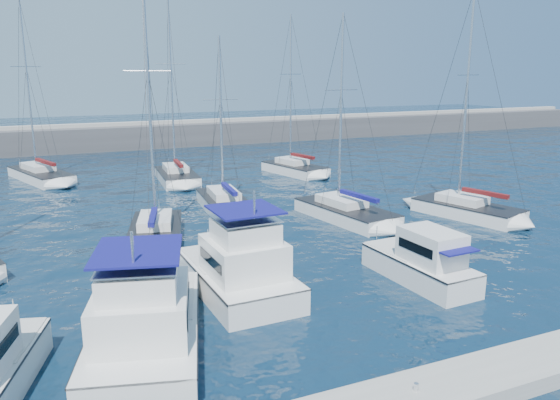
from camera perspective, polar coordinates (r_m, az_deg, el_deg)
name	(u,v)px	position (r m, az deg, el deg)	size (l,w,h in m)	color
ground	(275,284)	(27.03, -0.55, -8.76)	(220.00, 220.00, 0.00)	black
breakwater	(121,140)	(76.20, -16.30, 6.00)	(160.00, 6.00, 4.45)	#424244
dock	(415,399)	(18.43, 13.96, -19.54)	(40.00, 2.20, 0.60)	gray
dock_cleat_centre	(416,387)	(18.21, 14.04, -18.42)	(0.16, 0.16, 0.25)	silver
motor_yacht_port_inner	(145,324)	(21.11, -13.89, -12.47)	(6.09, 9.65, 4.69)	silver
motor_yacht_stbd_inner	(240,271)	(25.60, -4.24, -7.38)	(4.01, 7.81, 4.69)	silver
motor_yacht_stbd_outer	(423,264)	(27.82, 14.68, -6.49)	(2.69, 6.50, 3.20)	silver
sailboat_mid_b	(155,233)	(34.04, -12.88, -3.42)	(4.98, 8.57, 16.32)	silver
sailboat_mid_c	(225,204)	(40.69, -5.74, -0.43)	(3.72, 8.53, 12.93)	silver
sailboat_mid_d	(345,212)	(38.44, 6.84, -1.27)	(4.41, 8.56, 14.22)	silver
sailboat_mid_e	(467,209)	(41.07, 18.92, -0.92)	(5.11, 8.08, 15.86)	silver
sailboat_back_a	(41,175)	(56.49, -23.74, 2.43)	(6.01, 9.89, 16.92)	silver
sailboat_back_b	(177,176)	(52.01, -10.75, 2.50)	(3.73, 8.11, 17.30)	silver
sailboat_back_c	(295,168)	(55.06, 1.54, 3.32)	(4.74, 7.89, 15.75)	silver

